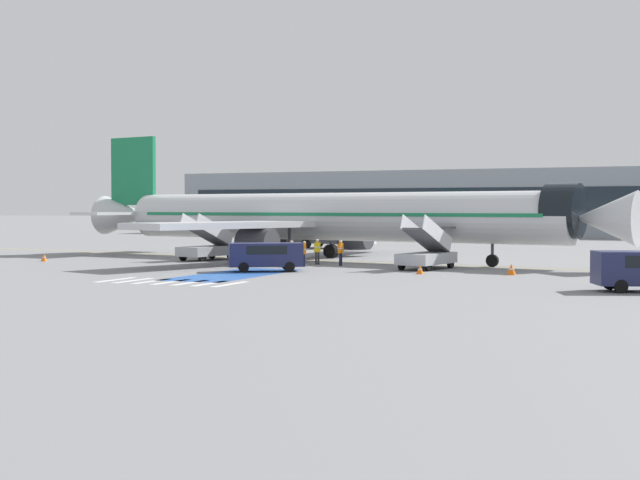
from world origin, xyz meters
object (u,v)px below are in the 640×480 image
Objects in this scene: traffic_cone_0 at (44,258)px; terminal_building at (605,203)px; service_van_0 at (266,254)px; traffic_cone_1 at (420,270)px; airliner at (323,217)px; ground_crew_3 at (317,250)px; ground_crew_2 at (291,251)px; fuel_tanker at (321,231)px; boarding_stairs_forward at (427,255)px; ground_crew_0 at (304,252)px; ground_crew_1 at (341,251)px; boarding_stairs_aft at (208,248)px; traffic_cone_2 at (511,269)px.

terminal_building is (33.00, 74.50, 4.39)m from traffic_cone_0.
service_van_0 is 9.25× the size of traffic_cone_1.
airliner is 5.36m from ground_crew_3.
ground_crew_2 is at bearing 7.45° from traffic_cone_0.
traffic_cone_1 is at bearing 117.96° from ground_crew_3.
service_van_0 is at bearing 24.34° from fuel_tanker.
boarding_stairs_forward reaches higher than ground_crew_0.
traffic_cone_1 is at bearing 68.11° from ground_crew_2.
ground_crew_1 reaches higher than service_van_0.
boarding_stairs_forward reaches higher than ground_crew_2.
ground_crew_3 reaches higher than ground_crew_1.
traffic_cone_0 is (-10.41, -6.06, -0.67)m from boarding_stairs_aft.
traffic_cone_1 is 5.38m from traffic_cone_2.
service_van_0 is 2.72× the size of ground_crew_1.
ground_crew_0 is 73.62m from terminal_building.
terminal_building is at bearing 161.89° from fuel_tanker.
service_van_0 reaches higher than traffic_cone_1.
terminal_building reaches higher than ground_crew_0.
ground_crew_3 is (9.76, -1.65, 0.10)m from boarding_stairs_aft.
ground_crew_0 is 1.21m from ground_crew_2.
ground_crew_1 is 3.36m from ground_crew_2.
traffic_cone_1 is (7.13, -5.09, -0.77)m from ground_crew_1.
fuel_tanker is 6.36× the size of ground_crew_2.
service_van_0 is 20.06m from traffic_cone_0.
terminal_building is at bearing 96.19° from boarding_stairs_forward.
boarding_stairs_forward is 6.37m from ground_crew_1.
fuel_tanker is 26.83m from ground_crew_2.
boarding_stairs_aft is at bearing -164.77° from service_van_0.
fuel_tanker is 36.76m from traffic_cone_2.
boarding_stairs_aft is 21.88m from fuel_tanker.
traffic_cone_2 is at bearing -15.73° from boarding_stairs_forward.
fuel_tanker reaches higher than service_van_0.
airliner is 25.68× the size of ground_crew_3.
traffic_cone_1 is (9.15, -5.77, -0.77)m from ground_crew_3.
ground_crew_3 reaches higher than traffic_cone_0.
ground_crew_3 is (0.35, 7.39, -0.05)m from service_van_0.
ground_crew_3 is at bearing 29.90° from fuel_tanker.
fuel_tanker reaches higher than ground_crew_3.
ground_crew_0 is at bearing 61.06° from ground_crew_3.
ground_crew_0 is (0.39, 5.08, -0.09)m from service_van_0.
traffic_cone_0 is at bearing -113.90° from terminal_building.
boarding_stairs_aft is 9.36m from ground_crew_2.
fuel_tanker is 32.28m from service_van_0.
terminal_building reaches higher than traffic_cone_1.
boarding_stairs_forward is at bearing 91.42° from ground_crew_2.
airliner reaches higher than ground_crew_1.
ground_crew_3 is at bearing 152.27° from ground_crew_0.
ground_crew_2 is 3.26× the size of traffic_cone_0.
ground_crew_2 is 73.43m from terminal_building.
airliner is 6.93m from ground_crew_2.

